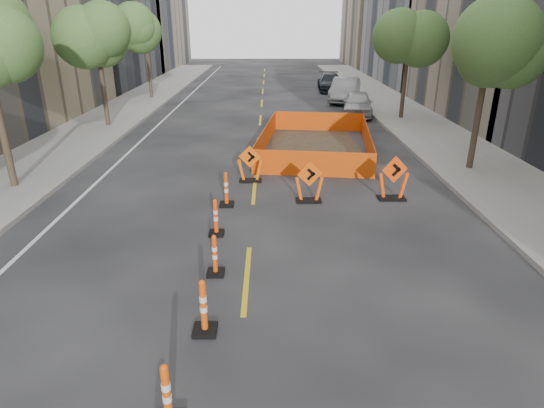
{
  "coord_description": "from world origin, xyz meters",
  "views": [
    {
      "loc": [
        0.52,
        -5.05,
        5.49
      ],
      "look_at": [
        0.59,
        5.83,
        1.1
      ],
      "focal_mm": 30.0,
      "sensor_mm": 36.0,
      "label": 1
    }
  ],
  "objects_px": {
    "chevron_sign_left": "(250,164)",
    "parked_car_near": "(358,104)",
    "parked_car_far": "(330,82)",
    "channelizer_5": "(216,217)",
    "channelizer_6": "(226,189)",
    "channelizer_3": "(204,307)",
    "chevron_sign_center": "(309,182)",
    "channelizer_4": "(215,255)",
    "parked_car_mid": "(345,90)",
    "channelizer_2": "(167,395)",
    "chevron_sign_right": "(394,178)"
  },
  "relations": [
    {
      "from": "chevron_sign_left",
      "to": "parked_car_near",
      "type": "height_order",
      "value": "parked_car_near"
    },
    {
      "from": "parked_car_far",
      "to": "chevron_sign_left",
      "type": "bearing_deg",
      "value": -101.28
    },
    {
      "from": "channelizer_5",
      "to": "channelizer_6",
      "type": "xyz_separation_m",
      "value": [
        0.1,
        2.13,
        0.04
      ]
    },
    {
      "from": "channelizer_3",
      "to": "chevron_sign_center",
      "type": "xyz_separation_m",
      "value": [
        2.52,
        6.72,
        0.12
      ]
    },
    {
      "from": "channelizer_4",
      "to": "parked_car_mid",
      "type": "height_order",
      "value": "parked_car_mid"
    },
    {
      "from": "channelizer_3",
      "to": "parked_car_near",
      "type": "distance_m",
      "value": 22.37
    },
    {
      "from": "chevron_sign_left",
      "to": "channelizer_5",
      "type": "bearing_deg",
      "value": -89.96
    },
    {
      "from": "channelizer_4",
      "to": "channelizer_6",
      "type": "xyz_separation_m",
      "value": [
        -0.11,
        4.26,
        0.06
      ]
    },
    {
      "from": "channelizer_2",
      "to": "chevron_sign_right",
      "type": "height_order",
      "value": "chevron_sign_right"
    },
    {
      "from": "chevron_sign_right",
      "to": "parked_car_near",
      "type": "xyz_separation_m",
      "value": [
        1.46,
        14.43,
        -0.01
      ]
    },
    {
      "from": "parked_car_mid",
      "to": "channelizer_6",
      "type": "bearing_deg",
      "value": -93.04
    },
    {
      "from": "channelizer_6",
      "to": "chevron_sign_left",
      "type": "distance_m",
      "value": 2.46
    },
    {
      "from": "channelizer_6",
      "to": "parked_car_far",
      "type": "bearing_deg",
      "value": 75.81
    },
    {
      "from": "channelizer_6",
      "to": "channelizer_2",
      "type": "bearing_deg",
      "value": -90.69
    },
    {
      "from": "channelizer_4",
      "to": "parked_car_mid",
      "type": "distance_m",
      "value": 25.43
    },
    {
      "from": "channelizer_6",
      "to": "parked_car_mid",
      "type": "xyz_separation_m",
      "value": [
        6.9,
        20.25,
        0.27
      ]
    },
    {
      "from": "chevron_sign_left",
      "to": "parked_car_far",
      "type": "relative_size",
      "value": 0.28
    },
    {
      "from": "channelizer_3",
      "to": "channelizer_5",
      "type": "relative_size",
      "value": 1.09
    },
    {
      "from": "channelizer_5",
      "to": "parked_car_mid",
      "type": "relative_size",
      "value": 0.21
    },
    {
      "from": "chevron_sign_right",
      "to": "channelizer_3",
      "type": "bearing_deg",
      "value": -141.4
    },
    {
      "from": "channelizer_2",
      "to": "chevron_sign_center",
      "type": "relative_size",
      "value": 0.8
    },
    {
      "from": "channelizer_2",
      "to": "chevron_sign_left",
      "type": "height_order",
      "value": "chevron_sign_left"
    },
    {
      "from": "channelizer_4",
      "to": "chevron_sign_right",
      "type": "xyz_separation_m",
      "value": [
        5.31,
        4.78,
        0.24
      ]
    },
    {
      "from": "channelizer_5",
      "to": "chevron_sign_center",
      "type": "relative_size",
      "value": 0.76
    },
    {
      "from": "channelizer_4",
      "to": "chevron_sign_center",
      "type": "height_order",
      "value": "chevron_sign_center"
    },
    {
      "from": "chevron_sign_right",
      "to": "chevron_sign_center",
      "type": "bearing_deg",
      "value": 169.89
    },
    {
      "from": "chevron_sign_right",
      "to": "parked_car_mid",
      "type": "xyz_separation_m",
      "value": [
        1.48,
        19.73,
        0.09
      ]
    },
    {
      "from": "channelizer_2",
      "to": "chevron_sign_right",
      "type": "relative_size",
      "value": 0.73
    },
    {
      "from": "chevron_sign_left",
      "to": "parked_car_far",
      "type": "distance_m",
      "value": 24.17
    },
    {
      "from": "channelizer_2",
      "to": "parked_car_far",
      "type": "relative_size",
      "value": 0.22
    },
    {
      "from": "chevron_sign_left",
      "to": "chevron_sign_right",
      "type": "relative_size",
      "value": 0.91
    },
    {
      "from": "chevron_sign_left",
      "to": "parked_car_far",
      "type": "height_order",
      "value": "parked_car_far"
    },
    {
      "from": "channelizer_5",
      "to": "chevron_sign_left",
      "type": "relative_size",
      "value": 0.77
    },
    {
      "from": "channelizer_2",
      "to": "chevron_sign_left",
      "type": "distance_m",
      "value": 10.91
    },
    {
      "from": "channelizer_4",
      "to": "parked_car_mid",
      "type": "xyz_separation_m",
      "value": [
        6.79,
        24.51,
        0.33
      ]
    },
    {
      "from": "parked_car_mid",
      "to": "parked_car_far",
      "type": "relative_size",
      "value": 1.04
    },
    {
      "from": "parked_car_far",
      "to": "channelizer_5",
      "type": "bearing_deg",
      "value": -100.59
    },
    {
      "from": "chevron_sign_left",
      "to": "chevron_sign_right",
      "type": "bearing_deg",
      "value": -11.52
    },
    {
      "from": "parked_car_near",
      "to": "chevron_sign_right",
      "type": "bearing_deg",
      "value": -86.5
    },
    {
      "from": "parked_car_near",
      "to": "channelizer_5",
      "type": "bearing_deg",
      "value": -102.95
    },
    {
      "from": "chevron_sign_left",
      "to": "chevron_sign_right",
      "type": "xyz_separation_m",
      "value": [
        4.75,
        -1.85,
        0.07
      ]
    },
    {
      "from": "parked_car_mid",
      "to": "channelizer_5",
      "type": "bearing_deg",
      "value": -91.59
    },
    {
      "from": "channelizer_5",
      "to": "chevron_sign_center",
      "type": "bearing_deg",
      "value": 41.8
    },
    {
      "from": "channelizer_5",
      "to": "chevron_sign_left",
      "type": "bearing_deg",
      "value": 80.3
    },
    {
      "from": "parked_car_near",
      "to": "parked_car_far",
      "type": "bearing_deg",
      "value": 101.08
    },
    {
      "from": "parked_car_near",
      "to": "chevron_sign_left",
      "type": "bearing_deg",
      "value": -107.0
    },
    {
      "from": "parked_car_near",
      "to": "parked_car_far",
      "type": "xyz_separation_m",
      "value": [
        -0.35,
        10.87,
        -0.03
      ]
    },
    {
      "from": "channelizer_6",
      "to": "parked_car_near",
      "type": "xyz_separation_m",
      "value": [
        6.87,
        14.95,
        0.18
      ]
    },
    {
      "from": "channelizer_3",
      "to": "chevron_sign_right",
      "type": "height_order",
      "value": "chevron_sign_right"
    },
    {
      "from": "channelizer_2",
      "to": "parked_car_mid",
      "type": "height_order",
      "value": "parked_car_mid"
    }
  ]
}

